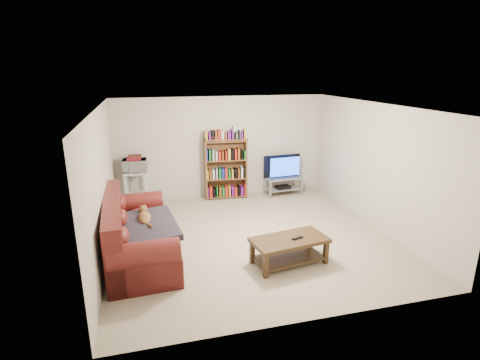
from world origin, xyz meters
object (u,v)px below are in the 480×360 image
object	(u,v)px
tv_stand	(283,183)
bookshelf	(226,168)
sofa	(134,237)
coffee_table	(289,246)

from	to	relation	value
tv_stand	bookshelf	world-z (taller)	bookshelf
bookshelf	sofa	bearing A→B (deg)	-125.64
coffee_table	tv_stand	world-z (taller)	tv_stand
tv_stand	bookshelf	distance (m)	1.49
bookshelf	tv_stand	bearing A→B (deg)	-1.53
bookshelf	coffee_table	bearing A→B (deg)	-81.25
sofa	coffee_table	world-z (taller)	sofa
tv_stand	bookshelf	size ratio (longest dim) A/B	0.63
coffee_table	bookshelf	world-z (taller)	bookshelf
sofa	tv_stand	size ratio (longest dim) A/B	2.70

